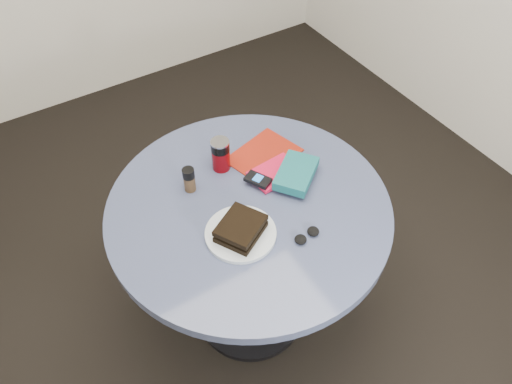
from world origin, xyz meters
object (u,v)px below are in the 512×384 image
headphones (307,235)px  red_book (275,173)px  table (249,234)px  novel (296,173)px  plate (241,234)px  magazine (264,155)px  mp3_player (258,180)px  pepper_grinder (189,179)px  sandwich (241,228)px  soda_can (221,155)px

headphones → red_book: bearing=76.8°
table → novel: 0.29m
table → red_book: 0.25m
plate → magazine: size_ratio=0.93×
magazine → novel: novel is taller
table → plate: bearing=-132.9°
novel → mp3_player: (-0.13, 0.05, -0.01)m
table → magazine: size_ratio=3.91×
pepper_grinder → magazine: bearing=1.5°
plate → pepper_grinder: 0.28m
pepper_grinder → magazine: 0.32m
plate → mp3_player: bearing=43.8°
plate → red_book: 0.30m
novel → headphones: size_ratio=1.87×
sandwich → headphones: sandwich is taller
table → soda_can: 0.31m
table → novel: (0.21, 0.01, 0.20)m
novel → mp3_player: bearing=120.1°
soda_can → sandwich: bearing=-108.2°
plate → soda_can: size_ratio=1.84×
soda_can → red_book: bearing=-43.4°
sandwich → magazine: size_ratio=0.75×
pepper_grinder → red_book: 0.32m
plate → novel: size_ratio=1.28×
magazine → mp3_player: bearing=-145.9°
plate → magazine: 0.39m
plate → sandwich: sandwich is taller
mp3_player → sandwich: bearing=-135.7°
table → red_book: (0.16, 0.07, 0.18)m
red_book → sandwich: bearing=-149.8°
plate → novel: novel is taller
novel → mp3_player: novel is taller
mp3_player → headphones: bearing=-88.1°
soda_can → red_book: soda_can is taller
soda_can → red_book: size_ratio=0.72×
table → soda_can: soda_can is taller
table → headphones: (0.09, -0.22, 0.17)m
mp3_player → table: bearing=-140.5°
soda_can → red_book: 0.21m
pepper_grinder → sandwich: bearing=-80.8°
pepper_grinder → plate: bearing=-80.2°
mp3_player → headphones: (0.01, -0.29, -0.02)m
red_book → novel: size_ratio=0.97×
table → soda_can: (0.01, 0.21, 0.23)m
soda_can → pepper_grinder: size_ratio=1.30×
red_book → table: bearing=-159.8°
table → magazine: magazine is taller
sandwich → red_book: (0.25, 0.18, -0.03)m
pepper_grinder → novel: bearing=-25.5°
plate → sandwich: bearing=-109.5°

